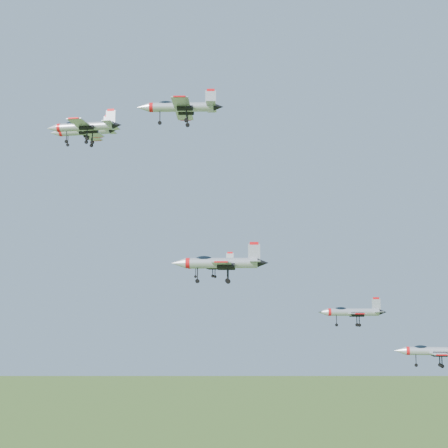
{
  "coord_description": "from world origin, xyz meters",
  "views": [
    {
      "loc": [
        12.34,
        -99.3,
        102.6
      ],
      "look_at": [
        8.56,
        -0.66,
        116.47
      ],
      "focal_mm": 50.0,
      "sensor_mm": 36.0,
      "label": 1
    }
  ],
  "objects": [
    {
      "name": "jet_lead",
      "position": [
        -18.03,
        11.18,
        135.63
      ],
      "size": [
        13.37,
        11.16,
        3.57
      ],
      "rotation": [
        0.0,
        0.0,
        -0.15
      ],
      "color": "#ABB0B8"
    },
    {
      "name": "jet_left_high",
      "position": [
        -13.85,
        -4.02,
        131.83
      ],
      "size": [
        12.61,
        10.5,
        3.37
      ],
      "rotation": [
        0.0,
        0.0,
        -0.12
      ],
      "color": "#ABB0B8"
    },
    {
      "name": "jet_right_high",
      "position": [
        3.24,
        -19.46,
        129.65
      ],
      "size": [
        11.66,
        9.58,
        3.13
      ],
      "rotation": [
        0.0,
        0.0,
        0.01
      ],
      "color": "#ABB0B8"
    },
    {
      "name": "jet_left_low",
      "position": [
        5.32,
        11.0,
        110.75
      ],
      "size": [
        10.79,
        9.03,
        2.89
      ],
      "rotation": [
        0.0,
        0.0,
        -0.16
      ],
      "color": "#ABB0B8"
    },
    {
      "name": "jet_right_low",
      "position": [
        8.26,
        -12.64,
        109.32
      ],
      "size": [
        13.62,
        11.18,
        3.65
      ],
      "rotation": [
        0.0,
        0.0,
        -0.01
      ],
      "color": "#ABB0B8"
    },
    {
      "name": "jet_trail",
      "position": [
        28.03,
        -2.98,
        102.52
      ],
      "size": [
        10.5,
        8.62,
        2.81
      ],
      "rotation": [
        0.0,
        0.0,
        0.02
      ],
      "color": "#ABB0B8"
    },
    {
      "name": "jet_extra",
      "position": [
        44.46,
        12.45,
        95.8
      ],
      "size": [
        13.38,
        11.16,
        3.58
      ],
      "rotation": [
        0.0,
        0.0,
        -0.14
      ],
      "color": "#ABB0B8"
    }
  ]
}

